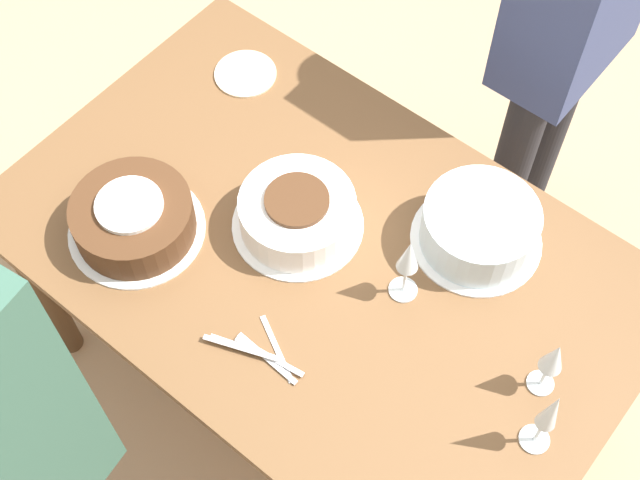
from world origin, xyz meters
name	(u,v)px	position (x,y,z in m)	size (l,w,h in m)	color
ground_plane	(320,377)	(0.00, 0.00, 0.00)	(12.00, 12.00, 0.00)	tan
dining_table	(320,274)	(0.00, 0.00, 0.63)	(1.48, 0.94, 0.74)	brown
cake_center_white	(297,213)	(-0.09, 0.02, 0.79)	(0.31, 0.31, 0.11)	white
cake_front_chocolate	(133,218)	(-0.37, -0.23, 0.79)	(0.32, 0.32, 0.11)	white
cake_back_decorated	(479,227)	(0.26, 0.25, 0.80)	(0.31, 0.31, 0.12)	white
wine_glass_near	(553,359)	(0.57, 0.04, 0.87)	(0.06, 0.06, 0.19)	silver
wine_glass_far	(408,259)	(0.21, 0.04, 0.88)	(0.07, 0.07, 0.20)	silver
wine_glass_extra	(550,414)	(0.62, -0.07, 0.89)	(0.06, 0.06, 0.23)	silver
dessert_plate_left	(245,74)	(-0.49, 0.29, 0.75)	(0.16, 0.16, 0.01)	beige
fork_pile	(260,352)	(0.06, -0.28, 0.75)	(0.23, 0.13, 0.01)	silver
person_watching	(577,6)	(0.13, 0.83, 0.96)	(0.22, 0.40, 1.59)	#232328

